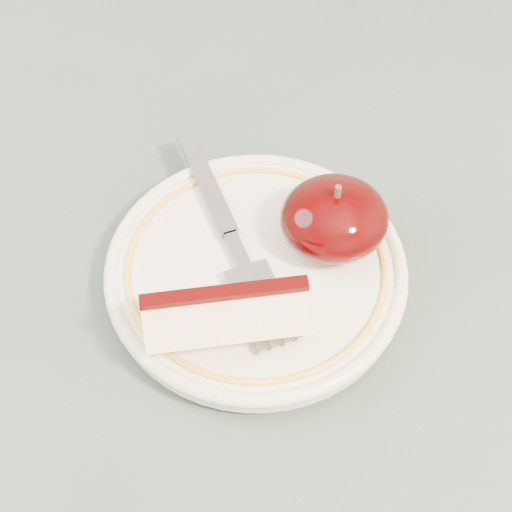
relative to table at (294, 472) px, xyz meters
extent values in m
cylinder|color=brown|center=(0.40, 0.40, -0.31)|extent=(0.05, 0.05, 0.71)
cube|color=#47574E|center=(0.00, 0.00, 0.07)|extent=(0.90, 0.90, 0.04)
cylinder|color=beige|center=(-0.01, 0.09, 0.09)|extent=(0.10, 0.10, 0.01)
cylinder|color=beige|center=(-0.01, 0.09, 0.10)|extent=(0.18, 0.18, 0.01)
torus|color=beige|center=(-0.01, 0.09, 0.10)|extent=(0.19, 0.19, 0.01)
torus|color=gold|center=(-0.01, 0.09, 0.11)|extent=(0.16, 0.16, 0.00)
ellipsoid|color=black|center=(0.04, 0.11, 0.13)|extent=(0.07, 0.06, 0.04)
cylinder|color=#472D19|center=(0.04, 0.11, 0.15)|extent=(0.00, 0.00, 0.01)
cube|color=#FFF2BB|center=(-0.03, 0.05, 0.12)|extent=(0.09, 0.04, 0.04)
cube|color=#2E0101|center=(-0.03, 0.05, 0.15)|extent=(0.09, 0.01, 0.00)
cube|color=gray|center=(-0.03, 0.16, 0.11)|extent=(0.03, 0.09, 0.00)
cube|color=gray|center=(-0.02, 0.11, 0.11)|extent=(0.01, 0.03, 0.00)
cube|color=gray|center=(-0.01, 0.08, 0.11)|extent=(0.03, 0.03, 0.00)
cube|color=gray|center=(0.00, 0.06, 0.11)|extent=(0.01, 0.04, 0.00)
cube|color=gray|center=(0.00, 0.05, 0.11)|extent=(0.01, 0.04, 0.00)
cube|color=gray|center=(-0.01, 0.05, 0.11)|extent=(0.01, 0.04, 0.00)
cube|color=gray|center=(-0.02, 0.05, 0.11)|extent=(0.01, 0.04, 0.00)
camera|label=1|loc=(-0.05, -0.15, 0.46)|focal=50.00mm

